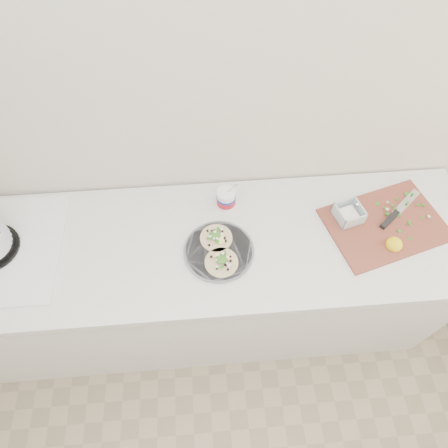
{
  "coord_description": "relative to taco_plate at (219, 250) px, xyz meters",
  "views": [
    {
      "loc": [
        0.04,
        0.54,
        2.37
      ],
      "look_at": [
        0.12,
        1.46,
        0.96
      ],
      "focal_mm": 32.0,
      "sensor_mm": 36.0,
      "label": 1
    }
  ],
  "objects": [
    {
      "name": "counter",
      "position": [
        -0.09,
        0.07,
        -0.47
      ],
      "size": [
        2.44,
        0.66,
        0.9
      ],
      "color": "silver",
      "rests_on": "ground"
    },
    {
      "name": "tub",
      "position": [
        0.05,
        0.24,
        0.05
      ],
      "size": [
        0.09,
        0.09,
        0.2
      ],
      "rotation": [
        0.0,
        0.0,
        0.43
      ],
      "color": "white",
      "rests_on": "counter"
    },
    {
      "name": "taco_plate",
      "position": [
        0.0,
        0.0,
        0.0
      ],
      "size": [
        0.3,
        0.3,
        0.04
      ],
      "rotation": [
        0.0,
        0.0,
        -0.16
      ],
      "color": "slate",
      "rests_on": "counter"
    },
    {
      "name": "cutboard",
      "position": [
        0.73,
        0.09,
        0.0
      ],
      "size": [
        0.58,
        0.47,
        0.08
      ],
      "rotation": [
        0.0,
        0.0,
        0.27
      ],
      "color": "brown",
      "rests_on": "counter"
    }
  ]
}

